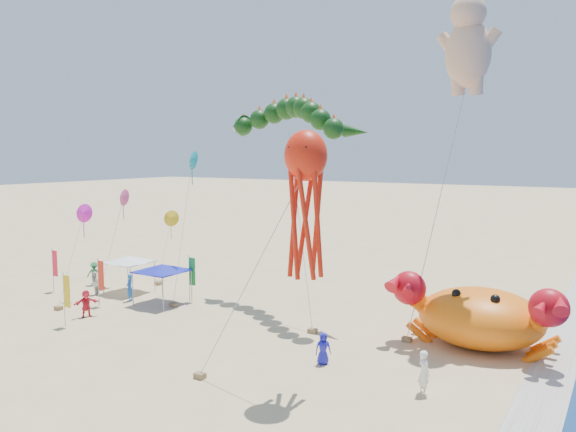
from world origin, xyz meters
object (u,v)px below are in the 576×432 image
at_px(crab_inflatable, 480,316).
at_px(dragon_kite, 286,124).
at_px(canopy_blue, 162,268).
at_px(canopy_white, 129,259).
at_px(cherub_kite, 468,41).
at_px(octopus_kite, 305,193).

height_order(crab_inflatable, dragon_kite, dragon_kite).
distance_m(crab_inflatable, canopy_blue, 20.28).
xyz_separation_m(dragon_kite, canopy_white, (-11.64, -2.90, -9.52)).
relative_size(dragon_kite, cherub_kite, 0.72).
bearing_deg(canopy_white, canopy_blue, -13.70).
relative_size(dragon_kite, canopy_blue, 4.07).
relative_size(crab_inflatable, canopy_white, 2.83).
relative_size(canopy_blue, canopy_white, 1.06).
distance_m(dragon_kite, canopy_blue, 12.64).
xyz_separation_m(octopus_kite, canopy_white, (-19.29, 7.96, -5.98)).
xyz_separation_m(cherub_kite, canopy_blue, (-18.63, -3.98, -13.50)).
bearing_deg(crab_inflatable, cherub_kite, 133.49).
height_order(cherub_kite, octopus_kite, cherub_kite).
bearing_deg(octopus_kite, canopy_blue, 155.24).
height_order(crab_inflatable, canopy_white, crab_inflatable).
height_order(dragon_kite, canopy_white, dragon_kite).
bearing_deg(octopus_kite, dragon_kite, 125.18).
distance_m(crab_inflatable, octopus_kite, 12.59).
distance_m(canopy_blue, canopy_white, 4.44).
xyz_separation_m(dragon_kite, canopy_blue, (-7.33, -3.95, -9.52)).
bearing_deg(crab_inflatable, canopy_white, -176.84).
relative_size(cherub_kite, octopus_kite, 1.68).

